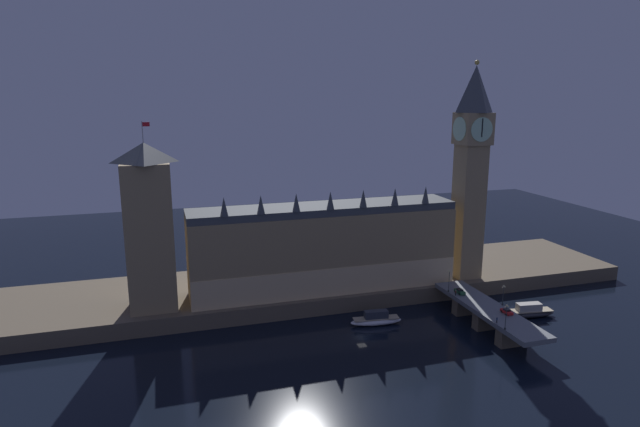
# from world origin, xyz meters

# --- Properties ---
(ground_plane) EXTENTS (400.00, 400.00, 0.00)m
(ground_plane) POSITION_xyz_m (0.00, 0.00, 0.00)
(ground_plane) COLOR black
(embankment) EXTENTS (220.00, 42.00, 5.14)m
(embankment) POSITION_xyz_m (0.00, 39.00, 2.57)
(embankment) COLOR brown
(embankment) RESTS_ON ground_plane
(parliament_hall) EXTENTS (87.32, 16.67, 33.97)m
(parliament_hall) POSITION_xyz_m (-2.71, 28.65, 19.25)
(parliament_hall) COLOR #9E845B
(parliament_hall) RESTS_ON embankment
(clock_tower) EXTENTS (10.62, 10.73, 74.23)m
(clock_tower) POSITION_xyz_m (48.87, 25.79, 44.48)
(clock_tower) COLOR #9E845B
(clock_tower) RESTS_ON embankment
(victoria_tower) EXTENTS (13.83, 13.83, 55.81)m
(victoria_tower) POSITION_xyz_m (-56.79, 28.28, 30.15)
(victoria_tower) COLOR #9E845B
(victoria_tower) RESTS_ON embankment
(bridge) EXTENTS (10.03, 46.00, 6.73)m
(bridge) POSITION_xyz_m (38.03, -5.00, 4.67)
(bridge) COLOR slate
(bridge) RESTS_ON ground_plane
(car_northbound_lead) EXTENTS (1.93, 4.12, 1.49)m
(car_northbound_lead) POSITION_xyz_m (35.82, 7.28, 7.42)
(car_northbound_lead) COLOR #235633
(car_northbound_lead) RESTS_ON bridge
(car_southbound_lead) EXTENTS (1.99, 3.88, 1.38)m
(car_southbound_lead) POSITION_xyz_m (40.24, -10.69, 7.37)
(car_southbound_lead) COLOR red
(car_southbound_lead) RESTS_ON bridge
(pedestrian_near_rail) EXTENTS (0.38, 0.38, 1.84)m
(pedestrian_near_rail) POSITION_xyz_m (33.62, -15.46, 7.70)
(pedestrian_near_rail) COLOR black
(pedestrian_near_rail) RESTS_ON bridge
(pedestrian_far_rail) EXTENTS (0.38, 0.38, 1.82)m
(pedestrian_far_rail) POSITION_xyz_m (33.62, 6.10, 7.69)
(pedestrian_far_rail) COLOR black
(pedestrian_far_rail) RESTS_ON bridge
(street_lamp_near) EXTENTS (1.34, 0.60, 7.14)m
(street_lamp_near) POSITION_xyz_m (33.22, -19.72, 11.19)
(street_lamp_near) COLOR #2D3333
(street_lamp_near) RESTS_ON bridge
(street_lamp_mid) EXTENTS (1.34, 0.60, 6.37)m
(street_lamp_mid) POSITION_xyz_m (42.84, -5.00, 10.72)
(street_lamp_mid) COLOR #2D3333
(street_lamp_mid) RESTS_ON bridge
(street_lamp_far) EXTENTS (1.34, 0.60, 7.33)m
(street_lamp_far) POSITION_xyz_m (33.22, 9.72, 11.30)
(street_lamp_far) COLOR #2D3333
(street_lamp_far) RESTS_ON bridge
(boat_upstream) EXTENTS (16.18, 5.81, 4.52)m
(boat_upstream) POSITION_xyz_m (7.16, 6.87, 1.65)
(boat_upstream) COLOR white
(boat_upstream) RESTS_ON ground_plane
(boat_downstream) EXTENTS (17.59, 6.99, 4.49)m
(boat_downstream) POSITION_xyz_m (55.26, -1.53, 1.64)
(boat_downstream) COLOR #28282D
(boat_downstream) RESTS_ON ground_plane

